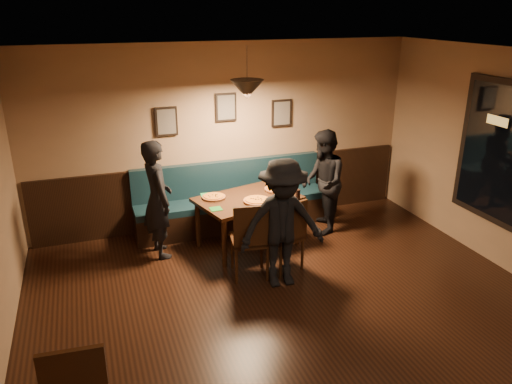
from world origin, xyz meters
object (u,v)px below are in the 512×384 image
dining_table (248,222)px  soda_glass (298,195)px  booth_bench (233,197)px  tabasco_bottle (281,192)px  chair_near_right (282,234)px  chair_near_left (249,238)px  diner_right (323,182)px  diner_front (282,224)px  diner_left (158,199)px

dining_table → soda_glass: 0.83m
booth_bench → tabasco_bottle: 0.95m
dining_table → chair_near_right: bearing=-90.7°
booth_bench → chair_near_left: chair_near_left is taller
dining_table → tabasco_bottle: tabasco_bottle is taller
booth_bench → diner_right: diner_right is taller
diner_right → diner_front: diner_front is taller
dining_table → booth_bench: bearing=76.9°
dining_table → chair_near_right: 0.83m
booth_bench → diner_right: 1.40m
diner_right → dining_table: bearing=-67.3°
booth_bench → diner_right: bearing=-24.5°
chair_near_right → dining_table: bearing=85.1°
chair_near_right → diner_front: (-0.14, -0.34, 0.31)m
diner_front → tabasco_bottle: diner_front is taller
booth_bench → chair_near_left: bearing=-98.7°
diner_front → chair_near_right: bearing=71.2°
chair_near_left → diner_front: bearing=-38.3°
chair_near_right → diner_right: diner_right is taller
chair_near_right → diner_front: size_ratio=0.61×
dining_table → soda_glass: (0.63, -0.30, 0.44)m
diner_left → diner_front: (1.29, -1.29, -0.01)m
dining_table → diner_front: diner_front is taller
diner_front → tabasco_bottle: (0.41, 1.04, -0.01)m
soda_glass → tabasco_bottle: bearing=127.5°
dining_table → diner_right: (1.22, 0.10, 0.42)m
booth_bench → chair_near_right: bearing=-81.3°
soda_glass → chair_near_left: bearing=-150.4°
diner_left → dining_table: bearing=-104.9°
diner_front → soda_glass: diner_front is taller
booth_bench → chair_near_left: size_ratio=2.89×
tabasco_bottle → diner_front: bearing=-111.5°
chair_near_left → diner_right: size_ratio=0.66×
dining_table → diner_left: bearing=157.8°
diner_left → soda_glass: bearing=-111.4°
dining_table → tabasco_bottle: size_ratio=12.42×
chair_near_right → diner_right: bearing=22.2°
chair_near_left → chair_near_right: bearing=9.4°
diner_right → diner_front: 1.70m
booth_bench → dining_table: 0.68m
chair_near_right → soda_glass: 0.73m
dining_table → chair_near_left: bearing=-122.2°
chair_near_left → tabasco_bottle: (0.72, 0.71, 0.28)m
booth_bench → soda_glass: 1.21m
booth_bench → tabasco_bottle: size_ratio=26.87×
diner_right → booth_bench: bearing=-96.5°
chair_near_right → soda_glass: (0.43, 0.50, 0.32)m
booth_bench → diner_front: bearing=-87.4°
diner_front → tabasco_bottle: bearing=72.8°
diner_front → tabasco_bottle: 1.12m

